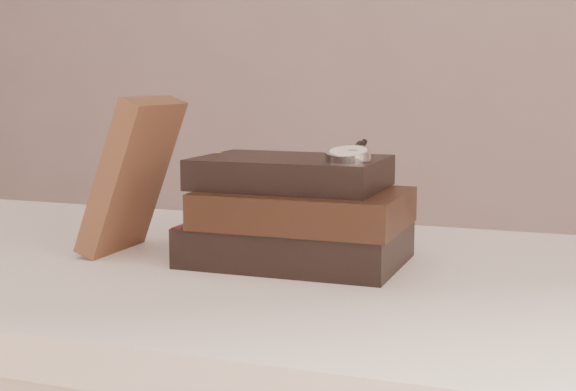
% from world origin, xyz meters
% --- Properties ---
extents(table, '(1.00, 0.60, 0.75)m').
position_xyz_m(table, '(0.00, 0.35, 0.66)').
color(table, silver).
rests_on(table, ground).
extents(book_stack, '(0.24, 0.16, 0.12)m').
position_xyz_m(book_stack, '(0.14, 0.37, 0.80)').
color(book_stack, black).
rests_on(book_stack, table).
extents(journal, '(0.09, 0.12, 0.18)m').
position_xyz_m(journal, '(-0.06, 0.35, 0.84)').
color(journal, '#422619').
rests_on(journal, table).
extents(pocket_watch, '(0.05, 0.15, 0.02)m').
position_xyz_m(pocket_watch, '(0.20, 0.37, 0.88)').
color(pocket_watch, silver).
rests_on(pocket_watch, book_stack).
extents(eyeglasses, '(0.10, 0.11, 0.05)m').
position_xyz_m(eyeglasses, '(0.05, 0.45, 0.82)').
color(eyeglasses, silver).
rests_on(eyeglasses, book_stack).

